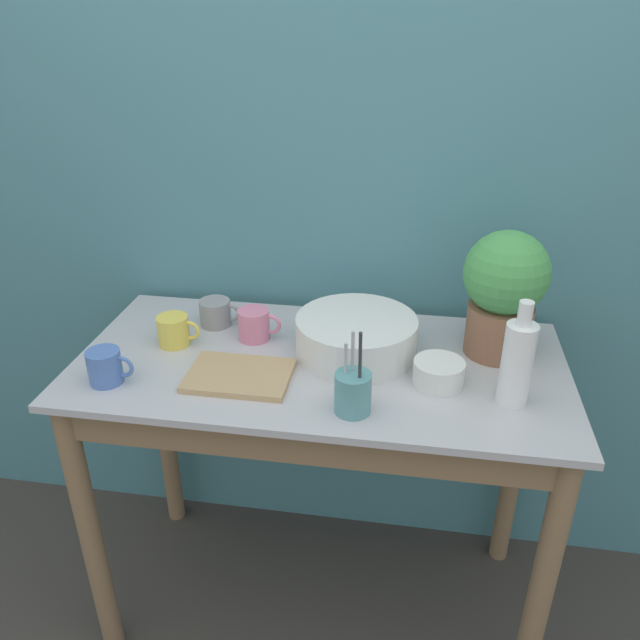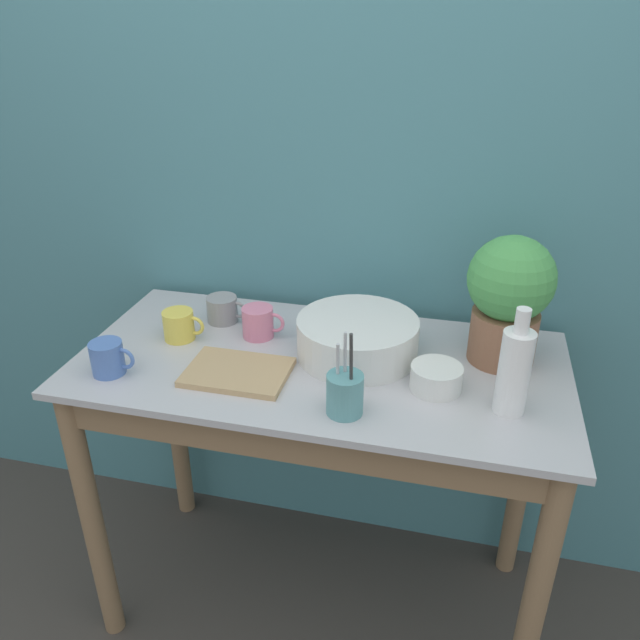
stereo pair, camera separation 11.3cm
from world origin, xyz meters
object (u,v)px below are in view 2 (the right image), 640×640
Objects in this scene: bowl_small_enamel_white at (436,378)px; tray_board at (238,372)px; bowl_wash_large at (357,337)px; utensil_cup at (345,393)px; potted_plant at (509,296)px; bottle_tall at (514,370)px; mug_yellow at (180,325)px; mug_blue at (108,358)px; mug_grey at (223,309)px; mug_pink at (259,322)px.

tray_board is at bearing -173.57° from bowl_small_enamel_white.
utensil_cup is at bearing -85.45° from bowl_wash_large.
bottle_tall is (0.02, -0.24, -0.08)m from potted_plant.
bowl_small_enamel_white is at bearing -130.18° from potted_plant.
bowl_wash_large is at bearing 3.45° from mug_yellow.
mug_blue is at bearing -157.88° from bowl_wash_large.
bottle_tall is 0.38m from utensil_cup.
mug_blue is (-0.17, -0.34, 0.01)m from mug_grey.
bowl_wash_large reaches higher than mug_blue.
mug_pink is at bearing 17.46° from mug_yellow.
bowl_small_enamel_white is (0.81, 0.12, -0.01)m from mug_blue.
mug_blue reaches higher than tray_board.
utensil_cup is (-0.20, -0.15, 0.02)m from bowl_small_enamel_white.
bottle_tall is 0.86m from mug_grey.
utensil_cup is at bearing -24.56° from mug_yellow.
bowl_small_enamel_white is at bearing 162.80° from bottle_tall.
bottle_tall reaches higher than tray_board.
tray_board is (-0.49, -0.06, -0.02)m from bowl_small_enamel_white.
bottle_tall is 0.67m from tray_board.
bowl_small_enamel_white is 0.57× the size of utensil_cup.
mug_pink is at bearing 93.57° from tray_board.
bowl_small_enamel_white is (0.22, -0.12, -0.02)m from bowl_wash_large.
utensil_cup reaches higher than mug_yellow.
bottle_tall reaches higher than mug_yellow.
bowl_wash_large is at bearing 151.60° from bowl_small_enamel_white.
bottle_tall reaches higher than mug_grey.
mug_pink reaches higher than mug_grey.
potted_plant reaches higher than bowl_small_enamel_white.
tray_board is (-0.30, 0.09, -0.04)m from utensil_cup.
utensil_cup is (-0.35, -0.33, -0.13)m from potted_plant.
bowl_wash_large is 2.66× the size of mug_grey.
mug_yellow is at bearing -176.55° from bowl_wash_large.
mug_blue is 0.82m from bowl_small_enamel_white.
bowl_small_enamel_white is (0.71, -0.09, -0.01)m from mug_yellow.
mug_pink is 0.22m from mug_yellow.
bowl_wash_large reaches higher than tray_board.
mug_pink is (0.13, -0.06, 0.01)m from mug_grey.
mug_pink is (-0.29, 0.04, -0.01)m from bowl_wash_large.
bottle_tall is at bearing -9.00° from mug_yellow.
tray_board is at bearing -159.77° from potted_plant.
mug_grey is 0.47× the size of tray_board.
mug_yellow is at bearing 173.03° from bowl_small_enamel_white.
bowl_wash_large is at bearing 94.55° from utensil_cup.
bowl_wash_large is 2.71× the size of mug_yellow.
potted_plant is 0.28m from bowl_small_enamel_white.
mug_pink is (-0.66, -0.03, -0.14)m from potted_plant.
bowl_wash_large reaches higher than mug_pink.
tray_board is (0.15, -0.27, -0.03)m from mug_grey.
bowl_small_enamel_white is at bearing -28.40° from bowl_wash_large.
mug_blue is (-0.59, -0.24, -0.01)m from bowl_wash_large.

